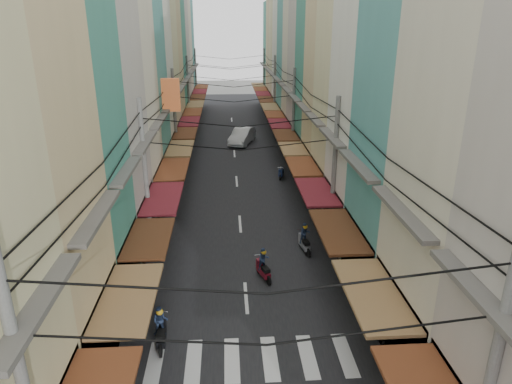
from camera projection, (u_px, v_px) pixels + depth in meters
name	position (u px, v px, depth m)	size (l,w,h in m)	color
ground	(244.00, 275.00, 22.33)	(160.00, 160.00, 0.00)	slate
road	(235.00, 160.00, 41.03)	(10.00, 80.00, 0.02)	black
sidewalk_left	(162.00, 161.00, 40.62)	(3.00, 80.00, 0.06)	gray
sidewalk_right	(306.00, 158.00, 41.42)	(3.00, 80.00, 0.06)	gray
crosswalk	(251.00, 359.00, 16.71)	(7.55, 2.40, 0.01)	silver
building_row_left	(127.00, 49.00, 33.91)	(7.80, 67.67, 23.70)	silver
building_row_right	(337.00, 53.00, 34.91)	(7.80, 68.98, 22.59)	#3D8774
utility_poles	(235.00, 94.00, 34.07)	(10.20, 66.13, 8.20)	slate
white_car	(242.00, 144.00, 46.48)	(5.63, 2.21, 1.99)	silver
bicycle	(369.00, 276.00, 22.26)	(0.58, 1.55, 1.07)	black
moving_scooters	(256.00, 256.00, 23.13)	(7.31, 21.36, 1.70)	black
parked_scooters	(358.00, 321.00, 18.12)	(12.75, 14.95, 0.98)	black
pedestrians	(158.00, 230.00, 24.68)	(12.27, 24.48, 2.24)	#2C222D
market_umbrella	(388.00, 266.00, 19.18)	(2.12, 2.12, 2.24)	#B2B2B7
traffic_sign	(359.00, 226.00, 22.94)	(0.10, 0.60, 2.73)	slate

